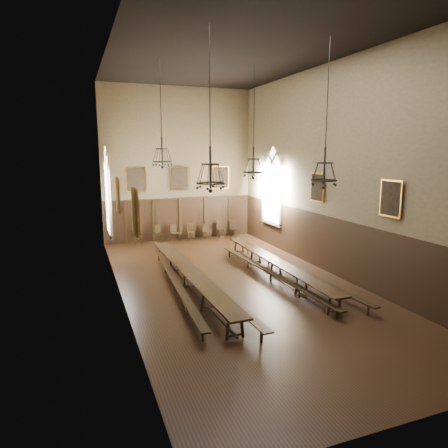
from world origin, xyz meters
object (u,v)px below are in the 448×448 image
bench_right_outer (294,271)px  chair_1 (138,239)px  bench_left_outer (175,282)px  chair_6 (221,232)px  chair_3 (175,236)px  chandelier_back_left (162,155)px  bench_left_inner (203,280)px  chair_2 (159,237)px  table_right (276,269)px  chair_7 (234,231)px  chair_4 (191,235)px  chandelier_front_right (324,172)px  bench_right_inner (271,275)px  table_left (190,280)px  chandelier_front_left (210,173)px  chair_5 (207,234)px  chandelier_back_right (253,166)px

bench_right_outer → chair_1: chair_1 is taller
bench_left_outer → chair_6: 9.71m
chair_3 → chandelier_back_left: chandelier_back_left is taller
bench_left_inner → chair_2: 8.57m
table_right → chair_1: 9.50m
chair_6 → chair_7: 0.89m
table_right → bench_right_outer: bearing=-29.3°
chair_4 → chair_7: (2.80, -0.00, 0.01)m
bench_right_outer → chandelier_front_right: chandelier_front_right is taller
bench_right_inner → chandelier_front_right: (0.69, -2.46, 4.37)m
bench_left_outer → chair_4: (3.05, 8.38, -0.00)m
table_left → chair_2: chair_2 is taller
bench_right_outer → chair_6: (-0.16, 8.71, 0.03)m
chair_1 → chair_3: (2.18, 0.02, 0.01)m
bench_left_inner → chair_6: bearing=65.8°
bench_left_outer → chair_2: 8.45m
table_left → chair_7: chair_7 is taller
chair_2 → chandelier_front_left: (-0.50, -11.15, 4.34)m
chair_4 → chair_5: bearing=-1.3°
bench_right_outer → chair_7: chair_7 is taller
chandelier_back_right → chandelier_front_right: 4.92m
chair_3 → chair_1: bearing=163.2°
bench_right_outer → chandelier_back_left: (-4.95, 2.84, 4.88)m
bench_left_outer → chair_4: size_ratio=10.57×
bench_left_outer → chandelier_front_left: bearing=-78.4°
bench_left_outer → chair_6: bearing=59.3°
table_left → chair_6: size_ratio=10.12×
chair_6 → bench_right_outer: bearing=-97.6°
table_left → chandelier_front_left: size_ratio=2.07×
chair_2 → chair_4: chair_2 is taller
chair_2 → bench_right_outer: bearing=-73.8°
chair_2 → chair_3: 0.96m
table_right → chandelier_front_left: 6.40m
bench_left_outer → chair_5: (4.01, 8.25, -0.01)m
chair_1 → chair_4: 3.20m
bench_right_outer → chandelier_front_right: bearing=-100.5°
chair_6 → table_right: bearing=-102.3°
table_left → chandelier_back_left: size_ratio=2.34×
table_left → bench_left_inner: 0.56m
table_right → chandelier_front_right: (0.22, -2.91, 4.27)m
bench_left_inner → chandelier_back_right: (3.11, 2.21, 4.34)m
bench_right_outer → chandelier_back_right: 5.06m
chair_1 → chair_2: bearing=10.7°
chair_1 → table_left: bearing=-76.0°
bench_right_inner → chandelier_front_right: chandelier_front_right is taller
bench_right_outer → table_right: bearing=150.7°
bench_left_outer → chair_3: (2.03, 8.38, 0.01)m
chair_4 → chair_6: chair_6 is taller
chandelier_back_left → chandelier_front_left: (0.40, -5.25, -0.51)m
table_left → chair_3: 8.69m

